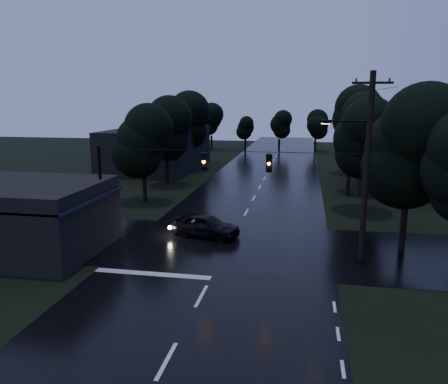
% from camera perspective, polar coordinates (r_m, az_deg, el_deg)
% --- Properties ---
extents(ground, '(160.00, 160.00, 0.00)m').
position_cam_1_polar(ground, '(15.75, -7.51, -21.09)').
color(ground, black).
rests_on(ground, ground).
extents(main_road, '(12.00, 120.00, 0.02)m').
position_cam_1_polar(main_road, '(43.58, 4.67, 0.58)').
color(main_road, black).
rests_on(main_road, ground).
extents(cross_street, '(60.00, 9.00, 0.02)m').
position_cam_1_polar(cross_street, '(26.31, 0.59, -7.04)').
color(cross_street, black).
rests_on(cross_street, ground).
extents(building_far_right, '(10.00, 14.00, 4.40)m').
position_cam_1_polar(building_far_right, '(47.94, 22.15, 3.45)').
color(building_far_right, black).
rests_on(building_far_right, ground).
extents(building_far_left, '(10.00, 16.00, 5.00)m').
position_cam_1_polar(building_far_left, '(55.93, -8.67, 5.60)').
color(building_far_left, black).
rests_on(building_far_left, ground).
extents(utility_pole_main, '(3.50, 0.30, 10.00)m').
position_cam_1_polar(utility_pole_main, '(23.95, 17.96, 3.44)').
color(utility_pole_main, black).
rests_on(utility_pole_main, ground).
extents(utility_pole_far, '(2.00, 0.30, 7.50)m').
position_cam_1_polar(utility_pole_far, '(40.98, 16.14, 4.92)').
color(utility_pole_far, black).
rests_on(utility_pole_far, ground).
extents(anchor_pole_left, '(0.18, 0.18, 6.00)m').
position_cam_1_polar(anchor_pole_left, '(26.88, -15.74, -0.45)').
color(anchor_pole_left, black).
rests_on(anchor_pole_left, ground).
extents(span_signals, '(15.00, 0.37, 1.12)m').
position_cam_1_polar(span_signals, '(24.02, 1.51, 4.01)').
color(span_signals, black).
rests_on(span_signals, ground).
extents(tree_corner_near, '(4.48, 4.48, 9.44)m').
position_cam_1_polar(tree_corner_near, '(26.27, 23.15, 5.38)').
color(tree_corner_near, black).
rests_on(tree_corner_near, ground).
extents(tree_left_a, '(3.92, 3.92, 8.26)m').
position_cam_1_polar(tree_left_a, '(37.12, -10.56, 6.62)').
color(tree_left_a, black).
rests_on(tree_left_a, ground).
extents(tree_left_b, '(4.20, 4.20, 8.85)m').
position_cam_1_polar(tree_left_b, '(44.81, -7.63, 8.09)').
color(tree_left_b, black).
rests_on(tree_left_b, ground).
extents(tree_left_c, '(4.48, 4.48, 9.44)m').
position_cam_1_polar(tree_left_c, '(54.53, -4.96, 9.21)').
color(tree_left_c, black).
rests_on(tree_left_c, ground).
extents(tree_right_a, '(4.20, 4.20, 8.85)m').
position_cam_1_polar(tree_right_a, '(34.96, 18.36, 6.52)').
color(tree_right_a, black).
rests_on(tree_right_a, ground).
extents(tree_right_b, '(4.48, 4.48, 9.44)m').
position_cam_1_polar(tree_right_b, '(42.92, 17.79, 7.96)').
color(tree_right_b, black).
rests_on(tree_right_b, ground).
extents(tree_right_c, '(4.76, 4.76, 10.03)m').
position_cam_1_polar(tree_right_c, '(52.89, 17.15, 9.06)').
color(tree_right_c, black).
rests_on(tree_right_c, ground).
extents(car, '(4.65, 2.63, 1.49)m').
position_cam_1_polar(car, '(27.82, -2.40, -4.38)').
color(car, black).
rests_on(car, ground).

